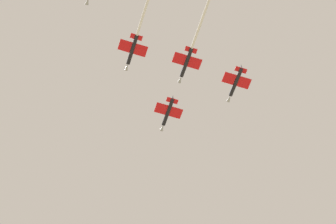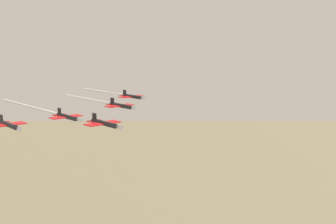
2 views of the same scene
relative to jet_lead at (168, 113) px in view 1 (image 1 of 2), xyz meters
The scene contains 4 objects.
jet_lead is the anchor object (origin of this frame).
jet_port_inner 28.34m from the jet_lead, 14.18° to the right, with size 35.64×14.76×2.39m.
jet_starboard_inner 22.10m from the jet_lead, 64.28° to the left, with size 11.42×8.74×2.39m.
jet_port_outer 29.99m from the jet_lead, 19.28° to the left, with size 46.66×18.61×2.39m.
Camera 1 is at (75.46, 16.38, 2.42)m, focal length 66.92 mm.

